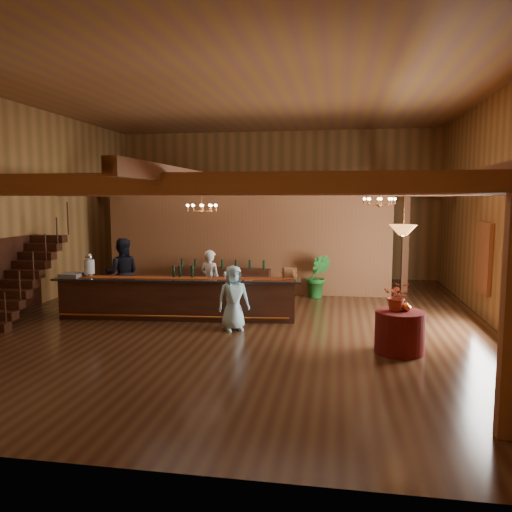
% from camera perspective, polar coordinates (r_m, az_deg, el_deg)
% --- Properties ---
extents(floor, '(14.00, 14.00, 0.00)m').
position_cam_1_polar(floor, '(12.54, -1.84, -7.23)').
color(floor, '#492E19').
rests_on(floor, ground).
extents(ceiling, '(14.00, 14.00, 0.00)m').
position_cam_1_polar(ceiling, '(12.43, -1.94, 18.21)').
color(ceiling, brown).
rests_on(ceiling, wall_back).
extents(wall_back, '(12.00, 0.10, 5.50)m').
position_cam_1_polar(wall_back, '(19.09, 2.27, 5.86)').
color(wall_back, '#9D6B38').
rests_on(wall_back, floor).
extents(wall_front, '(12.00, 0.10, 5.50)m').
position_cam_1_polar(wall_front, '(5.50, -16.46, 3.73)').
color(wall_front, '#9D6B38').
rests_on(wall_front, floor).
extents(wall_left, '(0.10, 14.00, 5.50)m').
position_cam_1_polar(wall_left, '(14.60, -25.75, 4.98)').
color(wall_left, '#9D6B38').
rests_on(wall_left, floor).
extents(wall_right, '(0.10, 14.00, 5.50)m').
position_cam_1_polar(wall_right, '(12.47, 26.36, 4.78)').
color(wall_right, '#9D6B38').
rests_on(wall_right, floor).
extents(beam_grid, '(11.90, 13.90, 0.39)m').
position_cam_1_polar(beam_grid, '(12.68, -1.45, 7.70)').
color(beam_grid, '#99572D').
rests_on(beam_grid, wall_left).
extents(support_posts, '(9.20, 10.20, 3.20)m').
position_cam_1_polar(support_posts, '(11.77, -2.35, -0.23)').
color(support_posts, '#99572D').
rests_on(support_posts, floor).
extents(partition_wall, '(9.00, 0.18, 3.10)m').
position_cam_1_polar(partition_wall, '(15.77, -1.15, 1.34)').
color(partition_wall, brown).
rests_on(partition_wall, floor).
extents(window_right_back, '(0.12, 1.05, 1.75)m').
position_cam_1_polar(window_right_back, '(13.49, 24.67, -0.16)').
color(window_right_back, white).
rests_on(window_right_back, wall_right).
extents(staircase, '(1.00, 2.80, 2.00)m').
position_cam_1_polar(staircase, '(13.82, -25.28, -2.35)').
color(staircase, '#411D10').
rests_on(staircase, floor).
extents(backroom_boxes, '(4.10, 0.60, 1.10)m').
position_cam_1_polar(backroom_boxes, '(17.82, 0.70, -1.36)').
color(backroom_boxes, '#411D10').
rests_on(backroom_boxes, floor).
extents(tasting_bar, '(6.19, 1.31, 1.04)m').
position_cam_1_polar(tasting_bar, '(12.65, -8.98, -4.77)').
color(tasting_bar, '#411D10').
rests_on(tasting_bar, floor).
extents(beverage_dispenser, '(0.26, 0.26, 0.60)m').
position_cam_1_polar(beverage_dispenser, '(13.28, -18.52, -1.04)').
color(beverage_dispenser, silver).
rests_on(beverage_dispenser, tasting_bar).
extents(glass_rack_tray, '(0.50, 0.50, 0.10)m').
position_cam_1_polar(glass_rack_tray, '(13.39, -20.29, -2.07)').
color(glass_rack_tray, gray).
rests_on(glass_rack_tray, tasting_bar).
extents(raffle_drum, '(0.34, 0.24, 0.30)m').
position_cam_1_polar(raffle_drum, '(12.15, 3.84, -1.92)').
color(raffle_drum, '#A17740').
rests_on(raffle_drum, tasting_bar).
extents(bar_bottle_0, '(0.07, 0.07, 0.30)m').
position_cam_1_polar(bar_bottle_0, '(12.68, -9.39, -1.75)').
color(bar_bottle_0, black).
rests_on(bar_bottle_0, tasting_bar).
extents(bar_bottle_1, '(0.07, 0.07, 0.30)m').
position_cam_1_polar(bar_bottle_1, '(12.65, -8.71, -1.76)').
color(bar_bottle_1, black).
rests_on(bar_bottle_1, tasting_bar).
extents(bar_bottle_2, '(0.07, 0.07, 0.30)m').
position_cam_1_polar(bar_bottle_2, '(12.58, -7.30, -1.79)').
color(bar_bottle_2, black).
rests_on(bar_bottle_2, tasting_bar).
extents(backbar_shelf, '(3.00, 0.53, 0.84)m').
position_cam_1_polar(backbar_shelf, '(15.53, -3.86, -2.96)').
color(backbar_shelf, '#411D10').
rests_on(backbar_shelf, floor).
extents(round_table, '(0.95, 0.95, 0.82)m').
position_cam_1_polar(round_table, '(10.20, 16.09, -8.35)').
color(round_table, maroon).
rests_on(round_table, floor).
extents(chandelier_left, '(0.80, 0.80, 0.59)m').
position_cam_1_polar(chandelier_left, '(13.06, -6.23, 5.53)').
color(chandelier_left, orange).
rests_on(chandelier_left, beam_grid).
extents(chandelier_right, '(0.80, 0.80, 0.43)m').
position_cam_1_polar(chandelier_right, '(13.18, 13.94, 6.11)').
color(chandelier_right, orange).
rests_on(chandelier_right, beam_grid).
extents(pendant_lamp, '(0.52, 0.52, 0.90)m').
position_cam_1_polar(pendant_lamp, '(9.89, 16.46, 2.87)').
color(pendant_lamp, orange).
rests_on(pendant_lamp, beam_grid).
extents(bartender, '(0.71, 0.58, 1.66)m').
position_cam_1_polar(bartender, '(13.17, -5.24, -2.90)').
color(bartender, white).
rests_on(bartender, floor).
extents(staff_second, '(1.11, 0.97, 1.93)m').
position_cam_1_polar(staff_second, '(14.05, -15.03, -1.94)').
color(staff_second, black).
rests_on(staff_second, floor).
extents(guest, '(0.87, 0.76, 1.49)m').
position_cam_1_polar(guest, '(11.40, -2.60, -4.81)').
color(guest, '#A4DAE7').
rests_on(guest, floor).
extents(floor_plant, '(0.74, 0.61, 1.32)m').
position_cam_1_polar(floor_plant, '(15.18, 7.09, -2.30)').
color(floor_plant, '#1F6821').
rests_on(floor_plant, floor).
extents(table_flowers, '(0.58, 0.53, 0.58)m').
position_cam_1_polar(table_flowers, '(10.08, 15.84, -4.43)').
color(table_flowers, '#AB4126').
rests_on(table_flowers, round_table).
extents(table_vase, '(0.16, 0.16, 0.31)m').
position_cam_1_polar(table_vase, '(10.11, 16.80, -5.21)').
color(table_vase, orange).
rests_on(table_vase, round_table).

